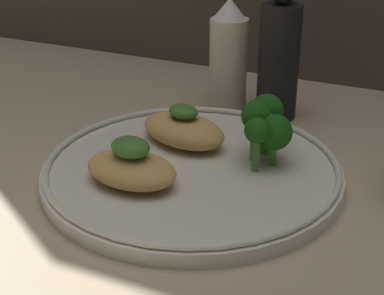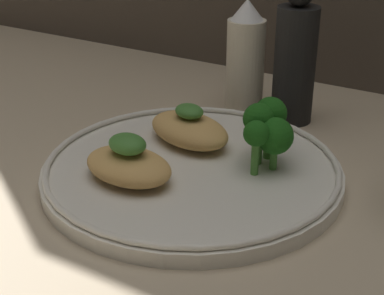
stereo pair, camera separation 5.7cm
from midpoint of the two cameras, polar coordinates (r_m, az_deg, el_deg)
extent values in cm
cube|color=tan|center=(58.48, 2.78, -3.51)|extent=(180.00, 180.00, 1.00)
cylinder|color=silver|center=(57.90, 2.80, -2.48)|extent=(29.41, 29.41, 1.40)
torus|color=silver|center=(57.44, 2.82, -1.60)|extent=(28.81, 28.81, 0.60)
ellipsoid|color=tan|center=(54.57, -3.23, -1.89)|extent=(9.59, 6.97, 2.75)
ellipsoid|color=#3D752D|center=(53.55, -3.29, 0.27)|extent=(4.05, 3.38, 1.80)
ellipsoid|color=tan|center=(61.84, 2.36, 1.66)|extent=(11.45, 9.05, 2.88)
ellipsoid|color=#3D752D|center=(61.00, 2.39, 3.49)|extent=(3.97, 3.55, 1.39)
cylinder|color=#4C8E38|center=(57.43, 10.72, -1.12)|extent=(0.71, 0.71, 2.27)
sphere|color=#195114|center=(56.41, 10.92, 1.05)|extent=(3.58, 3.58, 3.58)
cylinder|color=#4C8E38|center=(59.31, 10.17, 0.56)|extent=(1.00, 1.00, 3.63)
sphere|color=#195114|center=(58.13, 10.39, 3.21)|extent=(3.29, 3.29, 3.29)
cylinder|color=#4C8E38|center=(58.00, 9.13, 0.07)|extent=(1.03, 1.03, 3.67)
sphere|color=#195114|center=(56.82, 9.34, 2.71)|extent=(3.05, 3.05, 3.05)
cylinder|color=#4C8E38|center=(55.96, 9.02, -1.09)|extent=(0.74, 0.74, 3.38)
sphere|color=#195114|center=(54.87, 9.20, 1.29)|extent=(2.46, 2.46, 2.46)
cylinder|color=beige|center=(73.22, 7.40, 7.78)|extent=(4.66, 4.66, 11.46)
cone|color=white|center=(71.40, 7.73, 13.12)|extent=(3.96, 3.96, 2.52)
cylinder|color=black|center=(70.69, 12.22, 7.73)|extent=(4.89, 4.89, 13.77)
camera|label=1|loc=(0.03, -87.14, 1.38)|focal=55.00mm
camera|label=2|loc=(0.03, 92.86, -1.38)|focal=55.00mm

